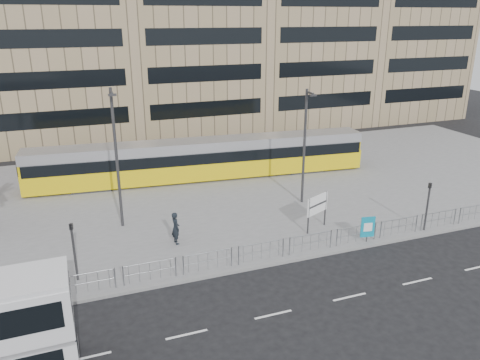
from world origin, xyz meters
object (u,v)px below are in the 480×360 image
object	(u,v)px
lamp_post_west	(116,154)
tram	(202,159)
traffic_light_west	(73,245)
pedestrian	(176,228)
lamp_post_east	(305,143)
traffic_light_east	(428,200)
ad_panel	(368,227)
station_sign	(317,206)

from	to	relation	value
lamp_post_west	tram	bearing A→B (deg)	44.40
tram	traffic_light_west	bearing A→B (deg)	-123.21
tram	pedestrian	world-z (taller)	tram
pedestrian	lamp_post_west	bearing A→B (deg)	30.37
tram	traffic_light_west	size ratio (longest dim) A/B	8.79
traffic_light_west	lamp_post_west	xyz separation A→B (m)	(2.94, 5.73, 2.74)
tram	lamp_post_east	size ratio (longest dim) A/B	3.40
pedestrian	lamp_post_east	distance (m)	10.91
traffic_light_east	lamp_post_east	bearing A→B (deg)	115.29
ad_panel	lamp_post_west	xyz separation A→B (m)	(-13.16, 7.23, 3.79)
station_sign	traffic_light_west	bearing A→B (deg)	159.38
station_sign	lamp_post_west	distance (m)	12.57
ad_panel	lamp_post_east	distance (m)	7.71
ad_panel	pedestrian	world-z (taller)	pedestrian
ad_panel	traffic_light_east	size ratio (longest dim) A/B	0.51
pedestrian	lamp_post_east	size ratio (longest dim) A/B	0.24
lamp_post_west	lamp_post_east	bearing A→B (deg)	-1.71
station_sign	pedestrian	bearing A→B (deg)	147.48
tram	traffic_light_east	size ratio (longest dim) A/B	8.79
ad_panel	lamp_post_west	distance (m)	15.48
lamp_post_east	pedestrian	bearing A→B (deg)	-162.33
pedestrian	traffic_light_west	bearing A→B (deg)	105.25
tram	lamp_post_east	world-z (taller)	lamp_post_east
pedestrian	ad_panel	bearing A→B (deg)	-115.85
traffic_light_east	lamp_post_east	size ratio (longest dim) A/B	0.39
traffic_light_west	station_sign	bearing A→B (deg)	25.10
station_sign	tram	bearing A→B (deg)	83.40
lamp_post_east	traffic_light_west	bearing A→B (deg)	-160.87
tram	pedestrian	bearing A→B (deg)	-108.41
traffic_light_east	lamp_post_west	xyz separation A→B (m)	(-17.45, 7.13, 2.74)
ad_panel	traffic_light_east	bearing A→B (deg)	12.35
traffic_light_west	traffic_light_east	bearing A→B (deg)	16.90
ad_panel	traffic_light_west	bearing A→B (deg)	-174.34
station_sign	traffic_light_east	size ratio (longest dim) A/B	0.73
ad_panel	tram	bearing A→B (deg)	123.04
traffic_light_west	lamp_post_east	bearing A→B (deg)	39.97
traffic_light_west	traffic_light_east	distance (m)	20.43
pedestrian	station_sign	bearing A→B (deg)	-104.04
station_sign	traffic_light_east	xyz separation A→B (m)	(6.21, -2.46, 0.42)
ad_panel	traffic_light_west	distance (m)	16.20
tram	station_sign	bearing A→B (deg)	-66.42
lamp_post_west	ad_panel	bearing A→B (deg)	-28.81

